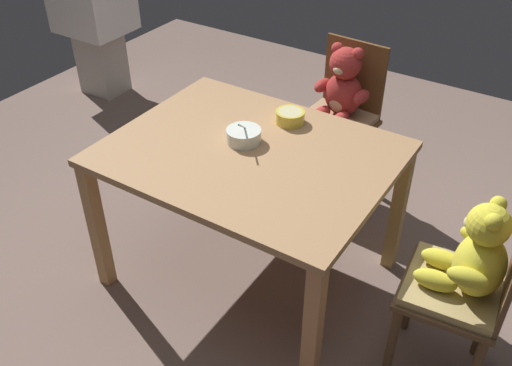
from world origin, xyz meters
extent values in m
cube|color=#7B6459|center=(0.00, 0.00, -0.02)|extent=(5.20, 5.20, 0.04)
cube|color=#A87C52|center=(0.00, 0.00, 0.71)|extent=(1.20, 0.94, 0.03)
cube|color=#B08350|center=(-0.56, -0.43, 0.35)|extent=(0.06, 0.06, 0.69)
cube|color=tan|center=(0.56, -0.43, 0.35)|extent=(0.06, 0.06, 0.69)
cube|color=tan|center=(-0.56, 0.43, 0.35)|extent=(0.06, 0.06, 0.69)
cube|color=#AD894A|center=(0.56, 0.43, 0.35)|extent=(0.06, 0.06, 0.69)
cube|color=brown|center=(0.94, -0.06, 0.45)|extent=(0.40, 0.41, 0.02)
cylinder|color=brown|center=(0.77, 0.08, 0.22)|extent=(0.04, 0.04, 0.44)
cylinder|color=brown|center=(0.81, -0.23, 0.22)|extent=(0.04, 0.04, 0.44)
cylinder|color=brown|center=(1.08, 0.12, 0.22)|extent=(0.04, 0.04, 0.44)
cube|color=tan|center=(0.94, -0.06, 0.48)|extent=(0.37, 0.38, 0.04)
ellipsoid|color=gold|center=(1.01, -0.05, 0.62)|extent=(0.20, 0.23, 0.25)
ellipsoid|color=#C5BC8C|center=(0.95, -0.06, 0.61)|extent=(0.08, 0.12, 0.15)
sphere|color=gold|center=(1.00, -0.05, 0.80)|extent=(0.15, 0.15, 0.15)
ellipsoid|color=#C5BC8C|center=(0.94, -0.06, 0.79)|extent=(0.06, 0.07, 0.05)
sphere|color=gold|center=(1.00, 0.00, 0.86)|extent=(0.06, 0.06, 0.06)
sphere|color=gold|center=(1.01, -0.10, 0.86)|extent=(0.06, 0.06, 0.06)
ellipsoid|color=gold|center=(0.97, 0.07, 0.65)|extent=(0.14, 0.08, 0.07)
ellipsoid|color=gold|center=(0.99, -0.17, 0.65)|extent=(0.14, 0.08, 0.07)
ellipsoid|color=gold|center=(0.87, 0.00, 0.54)|extent=(0.17, 0.09, 0.07)
ellipsoid|color=gold|center=(0.88, -0.12, 0.54)|extent=(0.17, 0.09, 0.07)
cube|color=brown|center=(0.02, 0.81, 0.45)|extent=(0.41, 0.40, 0.02)
cube|color=brown|center=(0.04, 1.00, 0.68)|extent=(0.36, 0.04, 0.42)
cylinder|color=brown|center=(-0.15, 0.66, 0.22)|extent=(0.04, 0.04, 0.44)
cylinder|color=brown|center=(0.18, 0.64, 0.22)|extent=(0.04, 0.04, 0.44)
cylinder|color=brown|center=(-0.13, 0.98, 0.22)|extent=(0.04, 0.04, 0.44)
cylinder|color=brown|center=(0.20, 0.97, 0.22)|extent=(0.04, 0.04, 0.44)
cube|color=tan|center=(0.02, 0.81, 0.48)|extent=(0.38, 0.37, 0.04)
ellipsoid|color=#AD302D|center=(0.03, 0.88, 0.62)|extent=(0.22, 0.19, 0.24)
ellipsoid|color=beige|center=(0.03, 0.82, 0.61)|extent=(0.12, 0.07, 0.14)
sphere|color=#AD302D|center=(0.03, 0.87, 0.80)|extent=(0.17, 0.17, 0.17)
ellipsoid|color=beige|center=(0.02, 0.81, 0.79)|extent=(0.07, 0.06, 0.05)
sphere|color=#AD302D|center=(-0.03, 0.88, 0.87)|extent=(0.06, 0.06, 0.06)
sphere|color=#AD302D|center=(0.09, 0.88, 0.87)|extent=(0.06, 0.06, 0.06)
ellipsoid|color=#AD302D|center=(-0.09, 0.86, 0.65)|extent=(0.07, 0.14, 0.07)
ellipsoid|color=#AD302D|center=(0.14, 0.85, 0.65)|extent=(0.07, 0.14, 0.07)
ellipsoid|color=#AD302D|center=(-0.04, 0.76, 0.54)|extent=(0.08, 0.16, 0.07)
ellipsoid|color=#AD302D|center=(0.08, 0.75, 0.54)|extent=(0.08, 0.16, 0.07)
cylinder|color=silver|center=(-0.06, 0.05, 0.76)|extent=(0.15, 0.15, 0.06)
cylinder|color=silver|center=(-0.06, 0.05, 0.73)|extent=(0.08, 0.08, 0.01)
cylinder|color=#C6AE94|center=(-0.06, 0.05, 0.78)|extent=(0.13, 0.13, 0.01)
cylinder|color=#BCBCC1|center=(-0.05, 0.01, 0.82)|extent=(0.04, 0.10, 0.08)
ellipsoid|color=#BCBCC1|center=(-0.06, 0.06, 0.78)|extent=(0.03, 0.04, 0.01)
cylinder|color=gold|center=(0.02, 0.30, 0.75)|extent=(0.13, 0.13, 0.06)
cylinder|color=gold|center=(0.02, 0.30, 0.73)|extent=(0.07, 0.07, 0.01)
cylinder|color=#C6BE89|center=(0.02, 0.30, 0.78)|extent=(0.11, 0.11, 0.01)
cube|color=#B7B2A8|center=(-2.05, 1.06, 0.25)|extent=(0.30, 0.26, 0.49)
cube|color=white|center=(-2.05, 1.06, 0.67)|extent=(0.49, 0.43, 0.35)
camera|label=1|loc=(1.12, -1.70, 2.04)|focal=39.73mm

